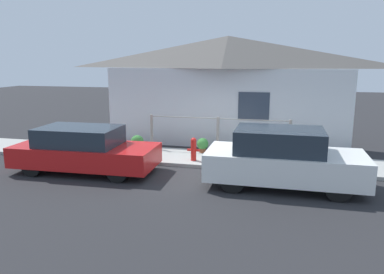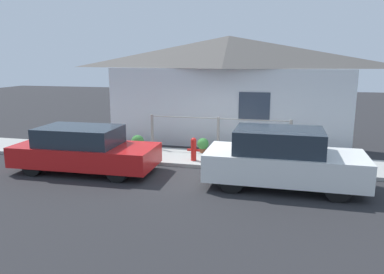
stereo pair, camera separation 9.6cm
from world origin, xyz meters
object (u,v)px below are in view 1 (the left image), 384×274
Objects in this scene: car_right at (283,159)px; potted_plant_by_fence at (137,142)px; fire_hydrant at (194,149)px; car_left at (84,150)px; potted_plant_near_hydrant at (203,145)px.

car_right is 5.37m from potted_plant_by_fence.
car_right is 3.16m from fire_hydrant.
fire_hydrant is at bearing -16.55° from potted_plant_by_fence.
car_left is at bearing -179.85° from car_right.
potted_plant_near_hydrant is 2.26m from potted_plant_by_fence.
potted_plant_by_fence is (-2.15, 0.64, -0.05)m from fire_hydrant.
potted_plant_by_fence is at bearing 69.09° from car_left.
fire_hydrant is at bearing 26.60° from car_left.
car_left is 5.70× the size of fire_hydrant.
fire_hydrant is at bearing 150.27° from car_right.
car_right reaches higher than potted_plant_by_fence.
car_right is at bearing -29.86° from fire_hydrant.
potted_plant_by_fence is at bearing -168.44° from potted_plant_near_hydrant.
potted_plant_by_fence is (0.77, 2.21, -0.22)m from car_left.
fire_hydrant is 1.47× the size of potted_plant_near_hydrant.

